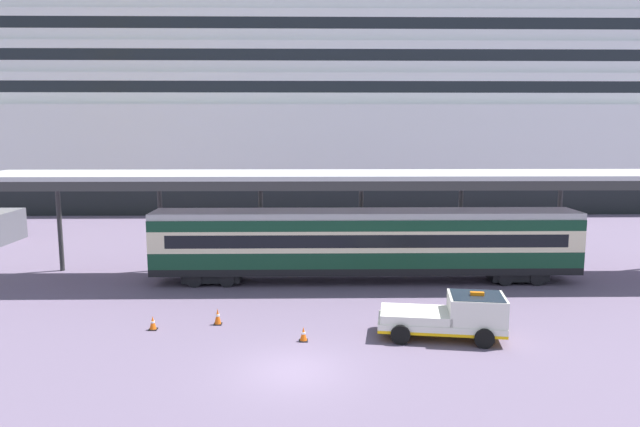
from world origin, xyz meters
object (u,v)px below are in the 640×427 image
object	(u,v)px
train_carriage	(365,242)
traffic_cone_far	(153,323)
service_truck	(453,315)
cruise_ship	(204,99)
traffic_cone_mid	(218,317)
traffic_cone_near	(303,334)

from	to	relation	value
train_carriage	traffic_cone_far	world-z (taller)	train_carriage
train_carriage	service_truck	distance (m)	9.66
cruise_ship	traffic_cone_far	xyz separation A→B (m)	(6.04, -47.63, -12.01)
service_truck	traffic_cone_mid	xyz separation A→B (m)	(-10.15, 1.85, -0.63)
train_carriage	traffic_cone_mid	world-z (taller)	train_carriage
service_truck	traffic_cone_mid	bearing A→B (deg)	169.69
train_carriage	traffic_cone_far	distance (m)	12.95
train_carriage	traffic_cone_far	xyz separation A→B (m)	(-10.04, -7.94, -2.01)
traffic_cone_near	traffic_cone_far	distance (m)	6.77
traffic_cone_mid	traffic_cone_near	bearing A→B (deg)	-28.70
train_carriage	traffic_cone_near	size ratio (longest dim) A/B	40.09
train_carriage	traffic_cone_mid	bearing A→B (deg)	-135.05
cruise_ship	traffic_cone_mid	xyz separation A→B (m)	(8.77, -46.99, -11.95)
service_truck	train_carriage	bearing A→B (deg)	107.26
train_carriage	cruise_ship	bearing A→B (deg)	112.04
train_carriage	service_truck	bearing A→B (deg)	-72.74
service_truck	traffic_cone_near	xyz separation A→B (m)	(-6.27, -0.27, -0.70)
traffic_cone_near	traffic_cone_mid	distance (m)	4.42
service_truck	traffic_cone_far	xyz separation A→B (m)	(-12.88, 1.21, -0.69)
cruise_ship	traffic_cone_near	size ratio (longest dim) A/B	219.93
service_truck	traffic_cone_far	size ratio (longest dim) A/B	8.91
cruise_ship	service_truck	world-z (taller)	cruise_ship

